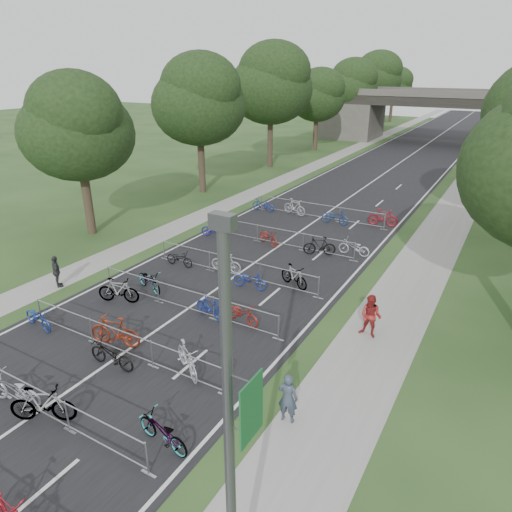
% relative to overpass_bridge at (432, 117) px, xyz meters
% --- Properties ---
extents(road, '(11.00, 140.00, 0.01)m').
position_rel_overpass_bridge_xyz_m(road, '(0.00, -15.00, -3.53)').
color(road, black).
rests_on(road, ground).
extents(sidewalk_right, '(3.00, 140.00, 0.01)m').
position_rel_overpass_bridge_xyz_m(sidewalk_right, '(8.00, -15.00, -3.53)').
color(sidewalk_right, gray).
rests_on(sidewalk_right, ground).
extents(sidewalk_left, '(2.00, 140.00, 0.01)m').
position_rel_overpass_bridge_xyz_m(sidewalk_left, '(-7.50, -15.00, -3.53)').
color(sidewalk_left, gray).
rests_on(sidewalk_left, ground).
extents(lane_markings, '(0.12, 140.00, 0.00)m').
position_rel_overpass_bridge_xyz_m(lane_markings, '(0.00, -15.00, -3.53)').
color(lane_markings, silver).
rests_on(lane_markings, ground).
extents(overpass_bridge, '(31.00, 8.00, 7.05)m').
position_rel_overpass_bridge_xyz_m(overpass_bridge, '(0.00, 0.00, 0.00)').
color(overpass_bridge, '#4E4A45').
rests_on(overpass_bridge, ground).
extents(lamppost, '(0.61, 0.65, 8.21)m').
position_rel_overpass_bridge_xyz_m(lamppost, '(8.33, -63.00, 0.75)').
color(lamppost, '#4C4C51').
rests_on(lamppost, ground).
extents(tree_left_0, '(6.72, 6.72, 10.25)m').
position_rel_overpass_bridge_xyz_m(tree_left_0, '(-11.39, -49.07, 2.96)').
color(tree_left_0, '#33261C').
rests_on(tree_left_0, ground).
extents(tree_left_1, '(7.56, 7.56, 11.53)m').
position_rel_overpass_bridge_xyz_m(tree_left_1, '(-11.39, -37.07, 3.77)').
color(tree_left_1, '#33261C').
rests_on(tree_left_1, ground).
extents(tree_left_2, '(8.40, 8.40, 12.81)m').
position_rel_overpass_bridge_xyz_m(tree_left_2, '(-11.39, -25.07, 4.58)').
color(tree_left_2, '#33261C').
rests_on(tree_left_2, ground).
extents(tree_left_3, '(6.72, 6.72, 10.25)m').
position_rel_overpass_bridge_xyz_m(tree_left_3, '(-11.39, -13.07, 2.96)').
color(tree_left_3, '#33261C').
rests_on(tree_left_3, ground).
extents(tree_left_4, '(7.56, 7.56, 11.53)m').
position_rel_overpass_bridge_xyz_m(tree_left_4, '(-11.39, -1.07, 3.77)').
color(tree_left_4, '#33261C').
rests_on(tree_left_4, ground).
extents(tree_left_5, '(8.40, 8.40, 12.81)m').
position_rel_overpass_bridge_xyz_m(tree_left_5, '(-11.39, 10.93, 4.58)').
color(tree_left_5, '#33261C').
rests_on(tree_left_5, ground).
extents(tree_left_6, '(6.72, 6.72, 10.25)m').
position_rel_overpass_bridge_xyz_m(tree_left_6, '(-11.39, 22.93, 2.96)').
color(tree_left_6, '#33261C').
rests_on(tree_left_6, ground).
extents(barrier_row_1, '(9.70, 0.08, 1.10)m').
position_rel_overpass_bridge_xyz_m(barrier_row_1, '(0.00, -61.40, -2.99)').
color(barrier_row_1, '#9EA0A6').
rests_on(barrier_row_1, ground).
extents(barrier_row_2, '(9.70, 0.08, 1.10)m').
position_rel_overpass_bridge_xyz_m(barrier_row_2, '(0.00, -57.80, -2.99)').
color(barrier_row_2, '#9EA0A6').
rests_on(barrier_row_2, ground).
extents(barrier_row_3, '(9.70, 0.08, 1.10)m').
position_rel_overpass_bridge_xyz_m(barrier_row_3, '(0.00, -54.00, -2.99)').
color(barrier_row_3, '#9EA0A6').
rests_on(barrier_row_3, ground).
extents(barrier_row_4, '(9.70, 0.08, 1.10)m').
position_rel_overpass_bridge_xyz_m(barrier_row_4, '(0.00, -50.00, -2.99)').
color(barrier_row_4, '#9EA0A6').
rests_on(barrier_row_4, ground).
extents(barrier_row_5, '(9.70, 0.08, 1.10)m').
position_rel_overpass_bridge_xyz_m(barrier_row_5, '(0.00, -45.00, -2.99)').
color(barrier_row_5, '#9EA0A6').
rests_on(barrier_row_5, ground).
extents(barrier_row_6, '(9.70, 0.08, 1.10)m').
position_rel_overpass_bridge_xyz_m(barrier_row_6, '(0.00, -39.00, -2.99)').
color(barrier_row_6, '#9EA0A6').
rests_on(barrier_row_6, ground).
extents(bike_5, '(2.10, 1.07, 1.05)m').
position_rel_overpass_bridge_xyz_m(bike_5, '(-0.93, -61.43, -3.01)').
color(bike_5, '#A2A1A9').
rests_on(bike_5, ground).
extents(bike_6, '(2.05, 1.48, 1.22)m').
position_rel_overpass_bridge_xyz_m(bike_6, '(0.54, -61.47, -2.92)').
color(bike_6, '#9EA0A6').
rests_on(bike_6, ground).
extents(bike_7, '(1.97, 0.90, 1.00)m').
position_rel_overpass_bridge_xyz_m(bike_7, '(4.30, -60.45, -3.03)').
color(bike_7, '#9EA0A6').
rests_on(bike_7, ground).
extents(bike_8, '(1.88, 0.85, 0.95)m').
position_rel_overpass_bridge_xyz_m(bike_8, '(-4.30, -58.13, -3.06)').
color(bike_8, navy).
rests_on(bike_8, ground).
extents(bike_9, '(2.17, 1.09, 1.26)m').
position_rel_overpass_bridge_xyz_m(bike_9, '(-0.60, -57.47, -2.90)').
color(bike_9, maroon).
rests_on(bike_9, ground).
extents(bike_10, '(1.98, 0.77, 1.02)m').
position_rel_overpass_bridge_xyz_m(bike_10, '(0.29, -58.53, -3.02)').
color(bike_10, black).
rests_on(bike_10, ground).
extents(bike_11, '(1.93, 1.51, 1.17)m').
position_rel_overpass_bridge_xyz_m(bike_11, '(2.84, -57.47, -2.95)').
color(bike_11, '#AFAEB6').
rests_on(bike_11, ground).
extents(bike_12, '(2.02, 1.19, 1.17)m').
position_rel_overpass_bridge_xyz_m(bike_12, '(-3.08, -54.88, -2.95)').
color(bike_12, '#9EA0A6').
rests_on(bike_12, ground).
extents(bike_13, '(2.08, 1.29, 1.03)m').
position_rel_overpass_bridge_xyz_m(bike_13, '(-2.69, -53.29, -3.02)').
color(bike_13, '#9EA0A6').
rests_on(bike_13, ground).
extents(bike_14, '(1.80, 0.83, 1.04)m').
position_rel_overpass_bridge_xyz_m(bike_14, '(1.34, -53.98, -3.01)').
color(bike_14, navy).
rests_on(bike_14, ground).
extents(bike_15, '(1.83, 0.94, 0.92)m').
position_rel_overpass_bridge_xyz_m(bike_15, '(2.72, -53.63, -3.07)').
color(bike_15, maroon).
rests_on(bike_15, ground).
extents(bike_16, '(1.68, 0.61, 0.88)m').
position_rel_overpass_bridge_xyz_m(bike_16, '(-3.28, -50.30, -3.09)').
color(bike_16, black).
rests_on(bike_16, ground).
extents(bike_17, '(1.77, 0.64, 1.04)m').
position_rel_overpass_bridge_xyz_m(bike_17, '(-0.68, -49.72, -3.01)').
color(bike_17, '#A3A2A9').
rests_on(bike_17, ground).
extents(bike_18, '(1.82, 0.76, 0.93)m').
position_rel_overpass_bridge_xyz_m(bike_18, '(1.35, -50.72, -3.07)').
color(bike_18, navy).
rests_on(bike_18, ground).
extents(bike_19, '(1.88, 1.17, 1.09)m').
position_rel_overpass_bridge_xyz_m(bike_19, '(3.09, -49.47, -2.99)').
color(bike_19, '#9EA0A6').
rests_on(bike_19, ground).
extents(bike_20, '(1.72, 1.01, 1.00)m').
position_rel_overpass_bridge_xyz_m(bike_20, '(-4.30, -45.61, -3.03)').
color(bike_20, navy).
rests_on(bike_20, ground).
extents(bike_21, '(1.97, 1.48, 0.99)m').
position_rel_overpass_bridge_xyz_m(bike_21, '(-0.67, -45.14, -3.04)').
color(bike_21, maroon).
rests_on(bike_21, ground).
extents(bike_22, '(1.88, 1.21, 1.10)m').
position_rel_overpass_bridge_xyz_m(bike_22, '(2.61, -45.13, -2.98)').
color(bike_22, black).
rests_on(bike_22, ground).
extents(bike_23, '(1.81, 0.64, 0.95)m').
position_rel_overpass_bridge_xyz_m(bike_23, '(4.30, -44.18, -3.06)').
color(bike_23, '#BBBBC4').
rests_on(bike_23, ground).
extents(bike_24, '(1.86, 0.71, 0.97)m').
position_rel_overpass_bridge_xyz_m(bike_24, '(-4.30, -39.33, -3.05)').
color(bike_24, navy).
rests_on(bike_24, ground).
extents(bike_25, '(1.99, 0.97, 1.15)m').
position_rel_overpass_bridge_xyz_m(bike_25, '(-1.90, -38.99, -2.96)').
color(bike_25, '#A5A5AD').
rests_on(bike_25, ground).
extents(bike_26, '(1.96, 0.75, 1.02)m').
position_rel_overpass_bridge_xyz_m(bike_26, '(1.37, -39.47, -3.03)').
color(bike_26, navy).
rests_on(bike_26, ground).
extents(bike_27, '(2.06, 0.88, 1.20)m').
position_rel_overpass_bridge_xyz_m(bike_27, '(4.30, -38.28, -2.94)').
color(bike_27, maroon).
rests_on(bike_27, ground).
extents(pedestrian_a, '(0.65, 0.47, 1.67)m').
position_rel_overpass_bridge_xyz_m(pedestrian_a, '(6.88, -57.78, -2.70)').
color(pedestrian_a, '#333D4D').
rests_on(pedestrian_a, ground).
extents(pedestrian_b, '(0.93, 0.76, 1.78)m').
position_rel_overpass_bridge_xyz_m(pedestrian_b, '(7.60, -51.97, -2.64)').
color(pedestrian_b, maroon).
rests_on(pedestrian_b, ground).
extents(pedestrian_c, '(1.00, 0.83, 1.59)m').
position_rel_overpass_bridge_xyz_m(pedestrian_c, '(-6.80, -55.23, -2.74)').
color(pedestrian_c, '#2C2B2E').
rests_on(pedestrian_c, ground).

